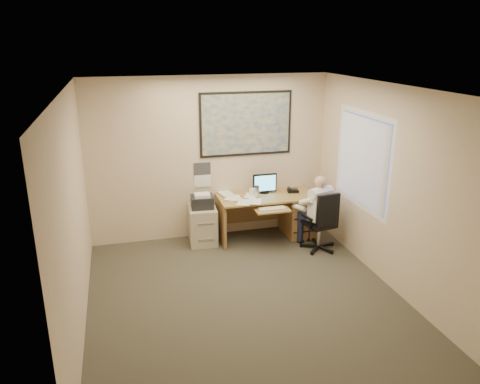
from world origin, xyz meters
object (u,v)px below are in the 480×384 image
object	(u,v)px
office_chair	(320,233)
person	(319,213)
desk	(284,211)
filing_cabinet	(203,222)

from	to	relation	value
office_chair	person	world-z (taller)	person
desk	filing_cabinet	bearing A→B (deg)	178.74
filing_cabinet	office_chair	bearing A→B (deg)	-19.07
office_chair	person	distance (m)	0.33
person	office_chair	bearing A→B (deg)	-114.77
filing_cabinet	office_chair	distance (m)	1.91
filing_cabinet	person	bearing A→B (deg)	-16.86
office_chair	filing_cabinet	bearing A→B (deg)	146.95
desk	person	xyz separation A→B (m)	(0.35, -0.65, 0.17)
office_chair	person	xyz separation A→B (m)	(0.01, 0.08, 0.32)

